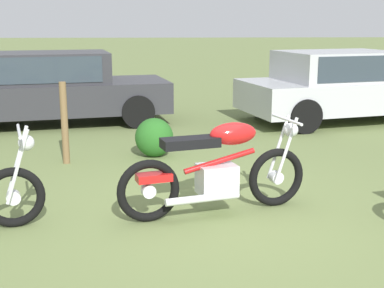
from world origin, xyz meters
name	(u,v)px	position (x,y,z in m)	size (l,w,h in m)	color
ground_plane	(222,216)	(0.00, 0.00, 0.00)	(120.00, 120.00, 0.00)	olive
motorcycle_red	(217,169)	(-0.04, 0.11, 0.49)	(2.07, 0.91, 1.02)	black
car_charcoal	(49,85)	(-2.88, 5.27, 0.80)	(4.77, 2.69, 1.43)	#2D2D33
car_silver	(341,82)	(2.99, 5.34, 0.80)	(4.45, 2.84, 1.43)	#B2B5BA
fence_post_wooden	(65,123)	(-2.04, 2.26, 0.59)	(0.10, 0.10, 1.19)	brown
shrub_low	(154,137)	(-0.77, 2.58, 0.30)	(0.58, 0.51, 0.60)	#235C1E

